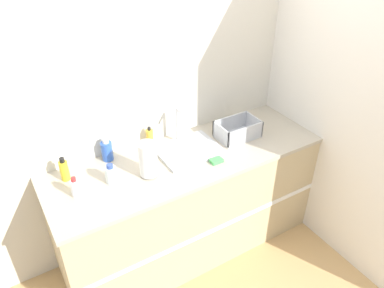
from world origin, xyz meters
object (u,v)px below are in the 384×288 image
at_px(paper_towel_roll, 148,159).
at_px(bottle_yellow, 64,170).
at_px(sink, 188,148).
at_px(soap_dispenser, 150,137).
at_px(dish_rack, 238,131).
at_px(bottle_blue, 107,150).
at_px(bottle_clear, 111,174).
at_px(bottle_white_spray, 75,188).

bearing_deg(paper_towel_roll, bottle_yellow, 153.76).
xyz_separation_m(sink, soap_dispenser, (-0.21, 0.21, 0.05)).
relative_size(sink, dish_rack, 1.39).
height_order(bottle_yellow, bottle_blue, bottle_blue).
relative_size(bottle_clear, bottle_blue, 0.80).
xyz_separation_m(sink, bottle_yellow, (-0.87, 0.13, 0.06)).
bearing_deg(soap_dispenser, bottle_yellow, -172.85).
relative_size(sink, paper_towel_roll, 1.80).
bearing_deg(soap_dispenser, bottle_clear, -147.06).
xyz_separation_m(paper_towel_roll, dish_rack, (0.81, 0.08, -0.08)).
xyz_separation_m(sink, bottle_blue, (-0.55, 0.20, 0.06)).
bearing_deg(soap_dispenser, dish_rack, -20.80).
distance_m(paper_towel_roll, dish_rack, 0.82).
bearing_deg(soap_dispenser, paper_towel_roll, -116.86).
xyz_separation_m(dish_rack, bottle_white_spray, (-1.30, -0.04, 0.01)).
xyz_separation_m(dish_rack, bottle_blue, (-0.99, 0.23, 0.03)).
height_order(paper_towel_roll, dish_rack, paper_towel_roll).
xyz_separation_m(paper_towel_roll, bottle_yellow, (-0.50, 0.25, -0.05)).
bearing_deg(dish_rack, paper_towel_roll, -174.04).
bearing_deg(bottle_yellow, soap_dispenser, 7.15).
height_order(sink, dish_rack, sink).
bearing_deg(bottle_white_spray, bottle_clear, 4.58).
distance_m(dish_rack, soap_dispenser, 0.69).
bearing_deg(sink, bottle_white_spray, -175.08).
distance_m(bottle_white_spray, bottle_blue, 0.42).
xyz_separation_m(dish_rack, bottle_yellow, (-1.31, 0.16, 0.02)).
height_order(paper_towel_roll, bottle_white_spray, paper_towel_roll).
height_order(sink, bottle_yellow, sink).
distance_m(bottle_white_spray, soap_dispenser, 0.71).
height_order(bottle_clear, soap_dispenser, soap_dispenser).
bearing_deg(soap_dispenser, bottle_blue, -178.26).
xyz_separation_m(bottle_yellow, soap_dispenser, (0.66, 0.08, -0.01)).
height_order(sink, soap_dispenser, sink).
bearing_deg(dish_rack, bottle_blue, 166.64).
bearing_deg(paper_towel_roll, soap_dispenser, 63.14).
relative_size(bottle_blue, soap_dispenser, 1.10).
xyz_separation_m(paper_towel_roll, bottle_clear, (-0.24, 0.06, -0.07)).
xyz_separation_m(sink, bottle_white_spray, (-0.86, -0.07, 0.04)).
bearing_deg(bottle_blue, bottle_yellow, -167.27).
bearing_deg(bottle_yellow, sink, -8.33).
bearing_deg(paper_towel_roll, bottle_white_spray, 174.93).
xyz_separation_m(sink, bottle_clear, (-0.62, -0.05, 0.04)).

